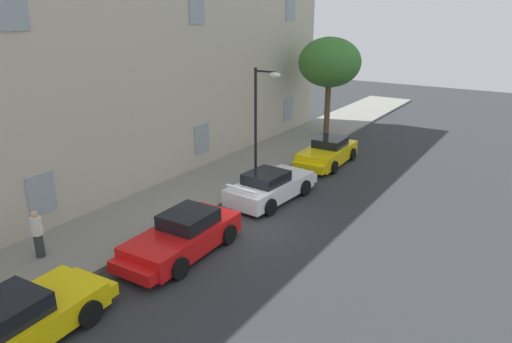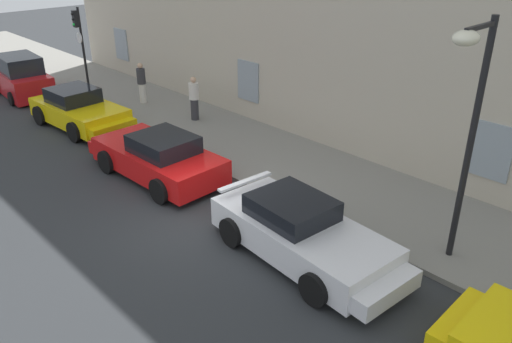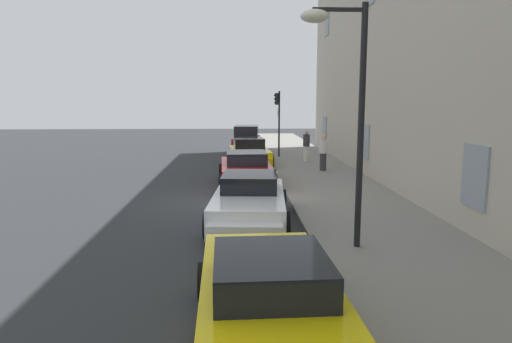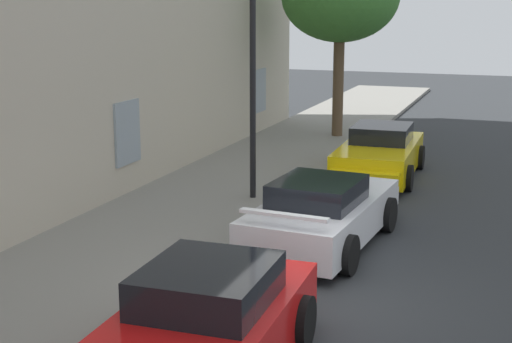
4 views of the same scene
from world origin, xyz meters
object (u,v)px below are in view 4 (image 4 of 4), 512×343
at_px(sportscar_yellow_flank, 193,341).
at_px(street_lamp, 272,40).
at_px(sportscar_white_middle, 326,212).
at_px(sportscar_tail_end, 378,156).

bearing_deg(sportscar_yellow_flank, street_lamp, 12.78).
relative_size(sportscar_yellow_flank, sportscar_white_middle, 0.99).
relative_size(sportscar_yellow_flank, street_lamp, 0.92).
distance_m(sportscar_yellow_flank, sportscar_white_middle, 6.01).
bearing_deg(sportscar_white_middle, sportscar_tail_end, 0.91).
height_order(sportscar_white_middle, street_lamp, street_lamp).
xyz_separation_m(sportscar_tail_end, street_lamp, (-3.52, 1.81, 3.19)).
relative_size(sportscar_yellow_flank, sportscar_tail_end, 1.01).
xyz_separation_m(sportscar_yellow_flank, sportscar_white_middle, (6.01, -0.03, -0.01)).
bearing_deg(sportscar_yellow_flank, sportscar_white_middle, -0.32).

